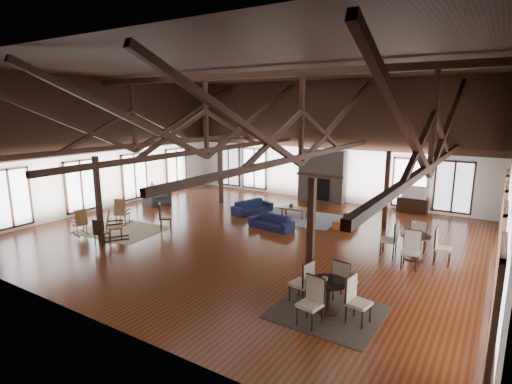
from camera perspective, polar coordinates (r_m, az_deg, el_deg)
The scene contains 30 objects.
floor at distance 15.00m, azimuth -0.78°, elevation -6.13°, with size 16.00×16.00×0.00m, color #5C2A13.
ceiling at distance 14.33m, azimuth -0.85°, elevation 17.34°, with size 16.00×14.00×0.02m, color black.
wall_back at distance 20.56m, azimuth 9.94°, elevation 7.13°, with size 16.00×0.02×6.00m, color white.
wall_front at distance 9.36m, azimuth -24.81°, elevation 0.71°, with size 16.00×0.02×6.00m, color white.
wall_left at distance 19.86m, azimuth -20.71°, elevation 6.39°, with size 0.02×14.00×6.00m, color white.
roof_truss at distance 14.28m, azimuth -0.83°, elevation 9.44°, with size 15.60×14.07×3.14m.
post_grid at distance 14.60m, azimuth -0.80°, elevation -0.43°, with size 8.16×7.16×3.05m.
fireplace at distance 20.46m, azimuth 9.42°, elevation 2.30°, with size 2.50×0.69×2.60m.
ceiling_fan at distance 13.18m, azimuth -1.37°, elevation 7.95°, with size 1.60×1.60×0.75m.
sofa_navy_front at distance 15.72m, azimuth 2.19°, elevation -4.29°, with size 1.79×0.70×0.52m, color #141638.
sofa_navy_left at distance 17.98m, azimuth -0.53°, elevation -2.14°, with size 0.75×1.93×0.56m, color #141937.
sofa_orange at distance 16.43m, azimuth 12.82°, elevation -3.94°, with size 0.65×1.67×0.49m, color #98451D.
coffee_table at distance 17.29m, azimuth 5.46°, elevation -2.41°, with size 1.20×0.66×0.44m.
vase at distance 17.24m, azimuth 5.05°, elevation -1.89°, with size 0.20×0.20×0.21m, color #B2B2B2.
armchair at distance 20.20m, azimuth -14.12°, elevation -0.62°, with size 1.05×1.20×0.78m, color #2C2C2F.
side_table_lamp at distance 20.91m, azimuth -14.59°, elevation -0.21°, with size 0.41×0.41×1.05m.
rocking_chair_a at distance 17.11m, azimuth -18.70°, elevation -2.75°, with size 0.72×0.93×1.06m.
rocking_chair_b at distance 15.21m, azimuth -19.89°, elevation -4.47°, with size 0.92×0.99×1.15m.
rocking_chair_c at distance 16.31m, azimuth -23.78°, elevation -4.01°, with size 0.82×0.55×0.96m.
side_chair_a at distance 15.78m, azimuth -13.18°, elevation -3.16°, with size 0.64×0.64×1.08m.
side_chair_b at distance 14.70m, azimuth -21.46°, elevation -5.13°, with size 0.44×0.44×0.94m.
cafe_table_near at distance 9.59m, azimuth 10.31°, elevation -13.68°, with size 2.06×2.06×1.06m.
cafe_table_far at distance 13.45m, azimuth 21.77°, elevation -6.70°, with size 2.11×2.11×1.10m.
cup_near at distance 9.45m, azimuth 9.82°, elevation -12.15°, with size 0.13×0.13×0.11m, color #B2B2B2.
cup_far at distance 13.37m, azimuth 21.96°, elevation -5.52°, with size 0.11×0.11×0.09m, color #B2B2B2.
tv_console at distance 19.50m, azimuth 21.43°, elevation -1.73°, with size 1.30×0.49×0.65m, color black.
television at distance 19.37m, azimuth 21.65°, elevation 0.03°, with size 1.01×0.13×0.58m, color #B2B2B2.
rug_tan at distance 16.41m, azimuth -18.64°, elevation -5.15°, with size 3.06×2.41×0.01m, color tan.
rug_navy at distance 17.38m, azimuth 6.06°, elevation -3.64°, with size 3.37×2.53×0.01m, color #171D41.
rug_dark at distance 9.80m, azimuth 10.21°, elevation -16.52°, with size 2.38×2.17×0.01m, color black.
Camera 1 is at (7.76, -11.97, 4.63)m, focal length 28.00 mm.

